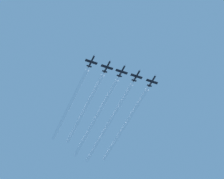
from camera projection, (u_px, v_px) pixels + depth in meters
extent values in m
cylinder|color=black|center=(152.00, 81.00, 327.88)|extent=(1.12, 9.67, 1.12)
cone|color=silver|center=(156.00, 75.00, 324.45)|extent=(1.06, 1.63, 1.06)
ellipsoid|color=black|center=(154.00, 78.00, 326.95)|extent=(0.62, 2.24, 0.50)
cube|color=black|center=(152.00, 82.00, 328.11)|extent=(8.15, 1.93, 0.12)
cube|color=black|center=(149.00, 86.00, 330.54)|extent=(3.46, 1.12, 0.12)
cube|color=silver|center=(149.00, 84.00, 331.56)|extent=(0.10, 1.32, 1.73)
cylinder|color=black|center=(149.00, 86.00, 330.96)|extent=(0.84, 0.61, 0.84)
cylinder|color=black|center=(137.00, 76.00, 325.19)|extent=(1.12, 9.67, 1.12)
cone|color=silver|center=(140.00, 69.00, 321.77)|extent=(1.06, 1.63, 1.06)
ellipsoid|color=black|center=(138.00, 73.00, 324.26)|extent=(0.62, 2.24, 0.50)
cube|color=black|center=(136.00, 76.00, 325.42)|extent=(8.15, 1.93, 0.12)
cube|color=black|center=(134.00, 80.00, 327.85)|extent=(3.46, 1.12, 0.12)
cube|color=silver|center=(134.00, 79.00, 328.88)|extent=(0.10, 1.32, 1.73)
cylinder|color=black|center=(134.00, 81.00, 328.28)|extent=(0.84, 0.61, 0.84)
cylinder|color=black|center=(122.00, 71.00, 322.36)|extent=(1.12, 9.67, 1.12)
cone|color=silver|center=(125.00, 65.00, 318.94)|extent=(1.06, 1.63, 1.06)
ellipsoid|color=black|center=(123.00, 68.00, 321.43)|extent=(0.62, 2.24, 0.50)
cube|color=black|center=(122.00, 72.00, 322.59)|extent=(8.15, 1.93, 0.12)
cube|color=black|center=(119.00, 76.00, 325.02)|extent=(3.46, 1.12, 0.12)
cube|color=silver|center=(119.00, 74.00, 326.05)|extent=(0.10, 1.32, 1.73)
cylinder|color=black|center=(119.00, 77.00, 325.45)|extent=(0.84, 0.61, 0.84)
cylinder|color=black|center=(107.00, 67.00, 320.50)|extent=(1.12, 9.67, 1.12)
cone|color=silver|center=(111.00, 60.00, 317.08)|extent=(1.06, 1.63, 1.06)
ellipsoid|color=black|center=(109.00, 64.00, 319.57)|extent=(0.62, 2.24, 0.50)
cube|color=black|center=(107.00, 67.00, 320.73)|extent=(8.15, 1.93, 0.12)
cube|color=black|center=(105.00, 71.00, 323.16)|extent=(3.46, 1.12, 0.12)
cube|color=silver|center=(105.00, 70.00, 324.19)|extent=(0.10, 1.32, 1.73)
cylinder|color=black|center=(104.00, 72.00, 323.59)|extent=(0.84, 0.61, 0.84)
cylinder|color=black|center=(92.00, 61.00, 317.45)|extent=(1.12, 9.67, 1.12)
cone|color=silver|center=(95.00, 55.00, 314.02)|extent=(1.06, 1.63, 1.06)
ellipsoid|color=black|center=(93.00, 58.00, 316.52)|extent=(0.62, 2.24, 0.50)
cube|color=black|center=(91.00, 62.00, 317.68)|extent=(8.15, 1.93, 0.12)
cube|color=black|center=(89.00, 66.00, 320.11)|extent=(3.46, 1.12, 0.12)
cube|color=silver|center=(89.00, 65.00, 321.13)|extent=(0.10, 1.32, 1.73)
cylinder|color=black|center=(89.00, 67.00, 320.53)|extent=(0.84, 0.61, 0.84)
cylinder|color=white|center=(128.00, 119.00, 351.13)|extent=(1.32, 66.49, 1.32)
cylinder|color=white|center=(124.00, 127.00, 355.97)|extent=(2.51, 76.46, 2.51)
cylinder|color=white|center=(112.00, 117.00, 350.09)|extent=(1.32, 71.89, 1.32)
cylinder|color=white|center=(108.00, 125.00, 355.31)|extent=(2.51, 82.67, 2.51)
cylinder|color=white|center=(99.00, 112.00, 346.59)|extent=(1.32, 69.68, 1.32)
cylinder|color=white|center=(95.00, 120.00, 351.65)|extent=(2.51, 80.13, 2.51)
cylinder|color=white|center=(88.00, 103.00, 341.67)|extent=(1.32, 59.61, 1.32)
cylinder|color=white|center=(84.00, 111.00, 346.01)|extent=(2.51, 68.55, 2.51)
cylinder|color=white|center=(73.00, 99.00, 338.91)|extent=(1.32, 60.57, 1.32)
cylinder|color=white|center=(69.00, 107.00, 343.31)|extent=(2.51, 69.66, 2.51)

